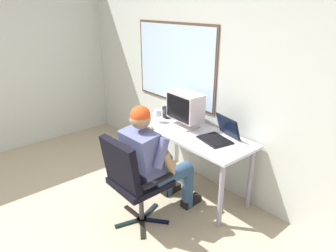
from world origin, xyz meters
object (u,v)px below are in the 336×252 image
Objects in this scene: person_seated at (154,159)px; wine_glass at (158,113)px; laptop at (221,134)px; desk_speaker at (167,112)px; office_chair at (132,177)px; crt_monitor at (185,107)px; desk at (189,139)px.

wine_glass is at bearing 137.93° from person_seated.
desk_speaker is (-0.86, -0.02, 0.01)m from laptop.
office_chair is 0.78× the size of person_seated.
person_seated reaches higher than desk_speaker.
laptop is at bearing 69.12° from person_seated.
office_chair is at bearing -74.56° from crt_monitor.
desk is at bearing 13.29° from wine_glass.
person_seated is 8.64× the size of desk_speaker.
desk is 1.23× the size of person_seated.
wine_glass reaches higher than desk_speaker.
laptop is (0.26, 0.68, 0.17)m from person_seated.
desk_speaker is (-0.48, 0.07, 0.17)m from desk.
wine_glass is at bearing 125.89° from office_chair.
crt_monitor reaches higher than laptop.
crt_monitor is at bearing -2.92° from desk_speaker.
laptop is 2.43× the size of wine_glass.
crt_monitor is at bearing 27.99° from wine_glass.
crt_monitor is 0.39m from desk_speaker.
desk_speaker is at bearing 177.08° from crt_monitor.
laptop is 2.76× the size of desk_speaker.
desk is 0.36m from crt_monitor.
person_seated is at bearing -110.88° from laptop.
desk is 10.61× the size of desk_speaker.
office_chair is 1.05m from crt_monitor.
person_seated is at bearing -79.49° from desk.
laptop is 0.86m from desk_speaker.
person_seated is (0.11, -0.59, -0.01)m from desk.
desk_speaker is at bearing 131.75° from person_seated.
wine_glass is (-0.43, -0.10, 0.21)m from desk.
person_seated is 3.13× the size of laptop.
person_seated is 0.76m from wine_glass.
person_seated is 0.75m from laptop.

